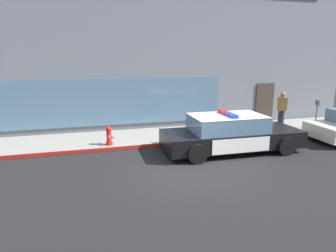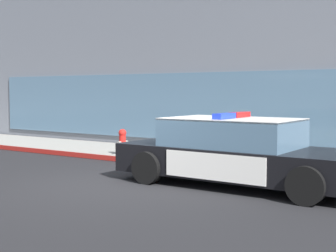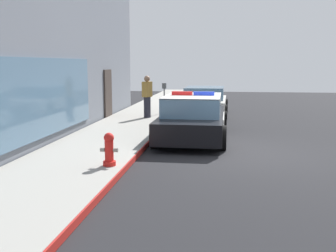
{
  "view_description": "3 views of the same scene",
  "coord_description": "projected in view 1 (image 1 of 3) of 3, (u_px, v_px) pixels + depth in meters",
  "views": [
    {
      "loc": [
        -2.99,
        -8.43,
        3.52
      ],
      "look_at": [
        -0.14,
        1.96,
        0.97
      ],
      "focal_mm": 32.19,
      "sensor_mm": 36.0,
      "label": 1
    },
    {
      "loc": [
        6.47,
        -7.64,
        1.93
      ],
      "look_at": [
        -0.38,
        2.42,
        1.06
      ],
      "focal_mm": 52.08,
      "sensor_mm": 36.0,
      "label": 2
    },
    {
      "loc": [
        -10.67,
        0.48,
        2.35
      ],
      "look_at": [
        -0.73,
        1.78,
        0.82
      ],
      "focal_mm": 43.78,
      "sensor_mm": 36.0,
      "label": 3
    }
  ],
  "objects": [
    {
      "name": "sidewalk",
      "position": [
        159.0,
        136.0,
        13.09
      ],
      "size": [
        48.0,
        2.62,
        0.15
      ],
      "primitive_type": "cube",
      "color": "gray",
      "rests_on": "ground"
    },
    {
      "name": "ground",
      "position": [
        189.0,
        169.0,
        9.49
      ],
      "size": [
        48.0,
        48.0,
        0.0
      ],
      "primitive_type": "plane",
      "color": "black"
    },
    {
      "name": "pedestrian_on_sidewalk",
      "position": [
        282.0,
        110.0,
        14.02
      ],
      "size": [
        0.47,
        0.39,
        1.71
      ],
      "rotation": [
        0.0,
        0.0,
        4.32
      ],
      "color": "#23232D",
      "rests_on": "sidewalk"
    },
    {
      "name": "curb_red_paint",
      "position": [
        167.0,
        145.0,
        11.85
      ],
      "size": [
        28.8,
        0.04,
        0.14
      ],
      "primitive_type": "cube",
      "color": "maroon",
      "rests_on": "ground"
    },
    {
      "name": "police_cruiser",
      "position": [
        230.0,
        134.0,
        11.13
      ],
      "size": [
        5.14,
        2.15,
        1.49
      ],
      "rotation": [
        0.0,
        0.0,
        -0.01
      ],
      "color": "black",
      "rests_on": "ground"
    },
    {
      "name": "storefront_building",
      "position": [
        121.0,
        35.0,
        18.09
      ],
      "size": [
        22.26,
        10.69,
        9.42
      ],
      "color": "slate",
      "rests_on": "ground"
    },
    {
      "name": "fire_hydrant",
      "position": [
        109.0,
        136.0,
        11.49
      ],
      "size": [
        0.34,
        0.39,
        0.73
      ],
      "color": "red",
      "rests_on": "sidewalk"
    },
    {
      "name": "parking_meter",
      "position": [
        317.0,
        109.0,
        13.94
      ],
      "size": [
        0.12,
        0.18,
        1.34
      ],
      "color": "slate",
      "rests_on": "sidewalk"
    }
  ]
}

